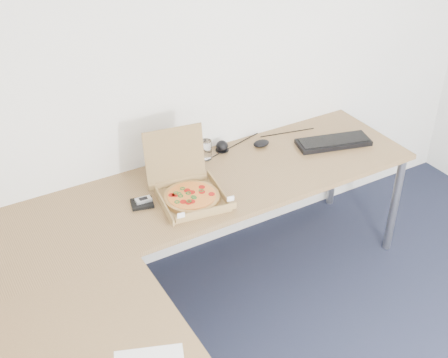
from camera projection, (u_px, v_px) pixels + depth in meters
desk at (189, 252)px, 2.81m from camera, size 2.50×2.20×0.73m
pizza_box at (190, 193)px, 3.11m from camera, size 0.33×0.38×0.34m
drinking_glass at (206, 150)px, 3.44m from camera, size 0.07×0.07×0.12m
keyboard at (333, 142)px, 3.61m from camera, size 0.48×0.27×0.03m
mouse at (261, 143)px, 3.59m from camera, size 0.11×0.07×0.04m
wallet at (142, 203)px, 3.08m from camera, size 0.13×0.12×0.02m
phone at (143, 200)px, 3.07m from camera, size 0.09×0.05×0.02m
dome_speaker at (222, 145)px, 3.54m from camera, size 0.08×0.08×0.07m
cable_bundle at (230, 148)px, 3.58m from camera, size 0.55×0.11×0.01m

